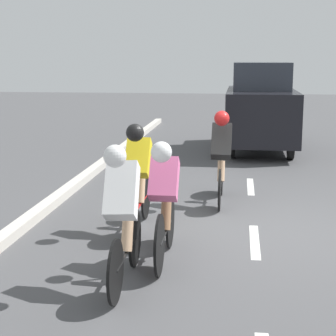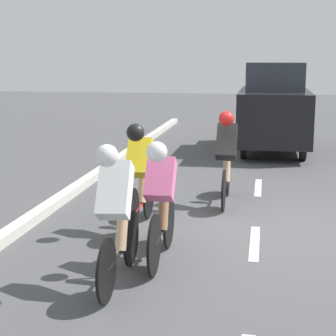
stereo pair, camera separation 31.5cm
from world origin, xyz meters
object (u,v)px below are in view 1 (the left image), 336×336
cyclist_yellow (138,174)px  support_car (261,107)px  cyclist_white (123,211)px  cyclist_pink (164,199)px  cyclist_black (221,154)px

cyclist_yellow → support_car: size_ratio=0.43×
cyclist_white → cyclist_yellow: 1.95m
cyclist_pink → cyclist_white: bearing=65.8°
cyclist_pink → cyclist_yellow: 1.31m
cyclist_black → cyclist_yellow: cyclist_black is taller
cyclist_pink → support_car: bearing=-99.3°
cyclist_white → support_car: 9.26m
cyclist_yellow → support_car: 7.41m
cyclist_pink → cyclist_yellow: (0.52, -1.20, 0.03)m
cyclist_white → cyclist_yellow: bearing=-84.5°
cyclist_black → cyclist_yellow: (1.07, 1.60, -0.03)m
cyclist_black → cyclist_pink: (0.56, 2.81, -0.06)m
cyclist_white → support_car: (-1.70, -9.10, 0.30)m
cyclist_black → support_car: support_car is taller
cyclist_pink → support_car: 8.48m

